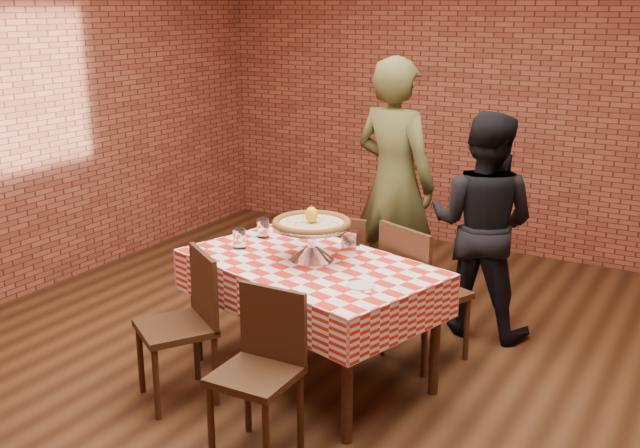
# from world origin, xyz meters

# --- Properties ---
(ground) EXTENTS (6.00, 6.00, 0.00)m
(ground) POSITION_xyz_m (0.00, 0.00, 0.00)
(ground) COLOR black
(ground) RESTS_ON ground
(back_wall) EXTENTS (5.50, 0.00, 5.50)m
(back_wall) POSITION_xyz_m (0.00, 3.00, 1.45)
(back_wall) COLOR brown
(back_wall) RESTS_ON ground
(table) EXTENTS (1.70, 1.28, 0.75)m
(table) POSITION_xyz_m (-0.09, -0.03, 0.38)
(table) COLOR #3D2716
(table) RESTS_ON ground
(tablecloth) EXTENTS (1.74, 1.32, 0.26)m
(tablecloth) POSITION_xyz_m (-0.09, -0.03, 0.63)
(tablecloth) COLOR red
(tablecloth) RESTS_ON table
(pizza_stand) EXTENTS (0.56, 0.56, 0.21)m
(pizza_stand) POSITION_xyz_m (-0.10, 0.02, 0.87)
(pizza_stand) COLOR silver
(pizza_stand) RESTS_ON tablecloth
(pizza) EXTENTS (0.55, 0.55, 0.03)m
(pizza) POSITION_xyz_m (-0.10, 0.02, 0.98)
(pizza) COLOR beige
(pizza) RESTS_ON pizza_stand
(lemon) EXTENTS (0.09, 0.09, 0.10)m
(lemon) POSITION_xyz_m (-0.10, 0.02, 1.04)
(lemon) COLOR yellow
(lemon) RESTS_ON pizza
(water_glass_left) EXTENTS (0.10, 0.10, 0.13)m
(water_glass_left) POSITION_xyz_m (-0.60, -0.03, 0.82)
(water_glass_left) COLOR white
(water_glass_left) RESTS_ON tablecloth
(water_glass_right) EXTENTS (0.10, 0.10, 0.13)m
(water_glass_right) POSITION_xyz_m (-0.60, 0.23, 0.82)
(water_glass_right) COLOR white
(water_glass_right) RESTS_ON tablecloth
(side_plate) EXTENTS (0.19, 0.19, 0.01)m
(side_plate) POSITION_xyz_m (0.37, -0.25, 0.76)
(side_plate) COLOR white
(side_plate) RESTS_ON tablecloth
(sweetener_packet_a) EXTENTS (0.05, 0.04, 0.00)m
(sweetener_packet_a) POSITION_xyz_m (0.38, -0.34, 0.76)
(sweetener_packet_a) COLOR white
(sweetener_packet_a) RESTS_ON tablecloth
(sweetener_packet_b) EXTENTS (0.06, 0.05, 0.00)m
(sweetener_packet_b) POSITION_xyz_m (0.43, -0.30, 0.76)
(sweetener_packet_b) COLOR white
(sweetener_packet_b) RESTS_ON tablecloth
(condiment_caddy) EXTENTS (0.11, 0.09, 0.14)m
(condiment_caddy) POSITION_xyz_m (0.04, 0.26, 0.83)
(condiment_caddy) COLOR silver
(condiment_caddy) RESTS_ON tablecloth
(chair_near_left) EXTENTS (0.56, 0.56, 0.88)m
(chair_near_left) POSITION_xyz_m (-0.62, -0.66, 0.44)
(chair_near_left) COLOR #3D2716
(chair_near_left) RESTS_ON ground
(chair_near_right) EXTENTS (0.40, 0.40, 0.87)m
(chair_near_right) POSITION_xyz_m (0.11, -0.90, 0.43)
(chair_near_right) COLOR #3D2716
(chair_near_right) RESTS_ON ground
(chair_far_left) EXTENTS (0.41, 0.41, 0.86)m
(chair_far_left) POSITION_xyz_m (-0.24, 0.76, 0.43)
(chair_far_left) COLOR #3D2716
(chair_far_left) RESTS_ON ground
(chair_far_right) EXTENTS (0.58, 0.58, 0.93)m
(chair_far_right) POSITION_xyz_m (0.42, 0.57, 0.46)
(chair_far_right) COLOR #3D2716
(chair_far_right) RESTS_ON ground
(diner_olive) EXTENTS (0.77, 0.59, 1.88)m
(diner_olive) POSITION_xyz_m (-0.18, 1.38, 0.94)
(diner_olive) COLOR #484A25
(diner_olive) RESTS_ON ground
(diner_black) EXTENTS (0.77, 0.60, 1.56)m
(diner_black) POSITION_xyz_m (0.58, 1.16, 0.78)
(diner_black) COLOR black
(diner_black) RESTS_ON ground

